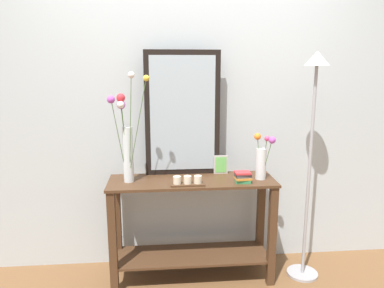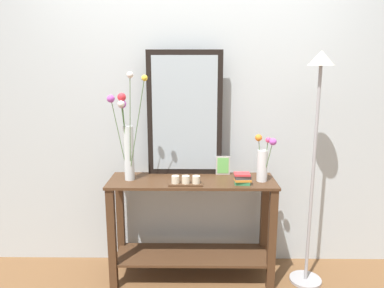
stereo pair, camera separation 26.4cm
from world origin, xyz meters
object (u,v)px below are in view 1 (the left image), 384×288
(console_table, at_px, (192,220))
(floor_lamp, at_px, (312,130))
(mirror_leaning, at_px, (183,114))
(picture_frame_small, at_px, (221,165))
(candle_tray, at_px, (188,181))
(vase_right, at_px, (262,159))
(tall_vase_left, at_px, (126,139))
(book_stack, at_px, (243,177))

(console_table, distance_m, floor_lamp, 1.12)
(mirror_leaning, relative_size, picture_frame_small, 6.45)
(console_table, height_order, mirror_leaning, mirror_leaning)
(mirror_leaning, xyz_separation_m, picture_frame_small, (0.30, -0.03, -0.40))
(candle_tray, height_order, picture_frame_small, picture_frame_small)
(vase_right, height_order, candle_tray, vase_right)
(console_table, distance_m, candle_tray, 0.37)
(picture_frame_small, bearing_deg, candle_tray, -137.59)
(console_table, xyz_separation_m, floor_lamp, (0.88, -0.06, 0.69))
(mirror_leaning, height_order, picture_frame_small, mirror_leaning)
(mirror_leaning, bearing_deg, picture_frame_small, -4.89)
(mirror_leaning, distance_m, floor_lamp, 0.97)
(mirror_leaning, relative_size, tall_vase_left, 1.20)
(tall_vase_left, xyz_separation_m, vase_right, (0.99, -0.01, -0.17))
(tall_vase_left, bearing_deg, picture_frame_small, 12.46)
(console_table, distance_m, picture_frame_small, 0.48)
(tall_vase_left, bearing_deg, console_table, 2.33)
(console_table, height_order, book_stack, book_stack)
(book_stack, distance_m, floor_lamp, 0.61)
(candle_tray, bearing_deg, picture_frame_small, 42.41)
(mirror_leaning, xyz_separation_m, candle_tray, (0.01, -0.28, -0.45))
(tall_vase_left, height_order, picture_frame_small, tall_vase_left)
(mirror_leaning, distance_m, vase_right, 0.69)
(picture_frame_small, relative_size, floor_lamp, 0.09)
(vase_right, bearing_deg, book_stack, -156.22)
(vase_right, distance_m, candle_tray, 0.58)
(vase_right, distance_m, floor_lamp, 0.42)
(book_stack, bearing_deg, vase_right, 23.78)
(mirror_leaning, height_order, book_stack, mirror_leaning)
(console_table, height_order, vase_right, vase_right)
(tall_vase_left, relative_size, vase_right, 2.26)
(vase_right, distance_m, book_stack, 0.20)
(tall_vase_left, distance_m, book_stack, 0.88)
(picture_frame_small, bearing_deg, book_stack, -62.58)
(book_stack, bearing_deg, console_table, 164.82)
(floor_lamp, bearing_deg, mirror_leaning, 166.77)
(candle_tray, bearing_deg, console_table, 70.34)
(vase_right, bearing_deg, mirror_leaning, 161.44)
(tall_vase_left, distance_m, picture_frame_small, 0.77)
(console_table, relative_size, vase_right, 3.53)
(vase_right, distance_m, picture_frame_small, 0.33)
(console_table, bearing_deg, mirror_leaning, 109.39)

